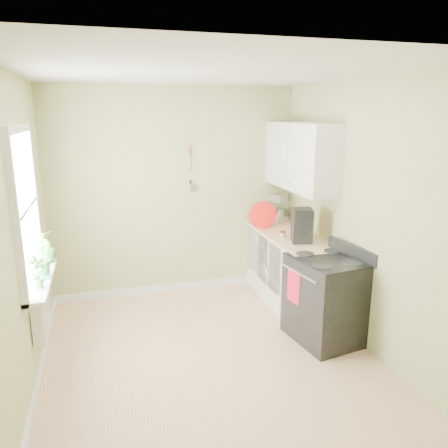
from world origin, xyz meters
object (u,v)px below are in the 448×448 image
object	(u,v)px
kettle	(253,215)
coffee_maker	(302,226)
stand_mixer	(276,207)
stove	(326,299)

from	to	relation	value
kettle	coffee_maker	size ratio (longest dim) A/B	0.49
stand_mixer	coffee_maker	world-z (taller)	stand_mixer
stove	coffee_maker	bearing A→B (deg)	90.74
stand_mixer	coffee_maker	size ratio (longest dim) A/B	1.07
stove	kettle	xyz separation A→B (m)	(-0.23, 1.67, 0.54)
stove	stand_mixer	bearing A→B (deg)	86.09
stand_mixer	coffee_maker	distance (m)	1.08
coffee_maker	stove	bearing A→B (deg)	-89.26
stove	kettle	size ratio (longest dim) A/B	5.43
stove	coffee_maker	xyz separation A→B (m)	(-0.01, 0.62, 0.63)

